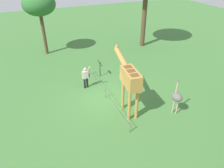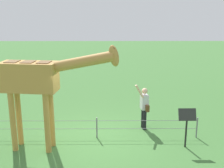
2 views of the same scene
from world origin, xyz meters
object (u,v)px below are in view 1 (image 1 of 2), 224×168
object	(u,v)px
info_sign	(100,65)
ostrich	(177,97)
visitor	(86,76)
giraffe	(129,78)
tree_northeast	(39,5)

from	to	relation	value
info_sign	ostrich	bearing A→B (deg)	-157.46
ostrich	info_sign	bearing A→B (deg)	22.54
visitor	ostrich	bearing A→B (deg)	-140.38
giraffe	ostrich	distance (m)	3.00
giraffe	ostrich	bearing A→B (deg)	-119.44
giraffe	info_sign	distance (m)	4.83
visitor	ostrich	size ratio (longest dim) A/B	0.79
giraffe	tree_northeast	bearing A→B (deg)	16.59
visitor	info_sign	size ratio (longest dim) A/B	1.34
giraffe	ostrich	xyz separation A→B (m)	(-1.38, -2.44, -1.08)
visitor	info_sign	distance (m)	1.92
visitor	tree_northeast	size ratio (longest dim) A/B	0.32
tree_northeast	info_sign	xyz separation A→B (m)	(-6.26, -3.19, -3.56)
giraffe	tree_northeast	world-z (taller)	tree_northeast
tree_northeast	info_sign	size ratio (longest dim) A/B	4.21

